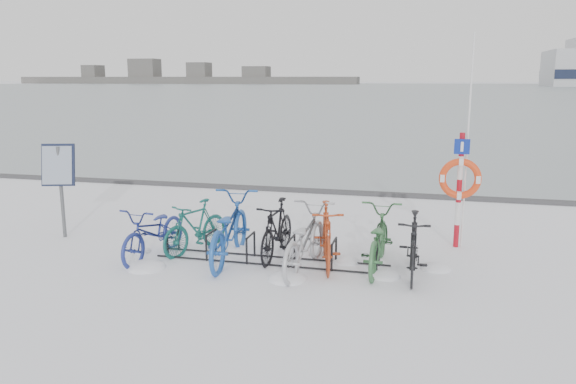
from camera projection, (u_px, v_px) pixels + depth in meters
ground at (271, 262)px, 9.55m from camera, size 900.00×900.00×0.00m
ice_sheet at (420, 89)px, 156.96m from camera, size 400.00×298.00×0.02m
quay_edge at (330, 192)px, 15.15m from camera, size 400.00×0.25×0.10m
bike_rack at (271, 251)px, 9.51m from camera, size 4.00×0.48×0.46m
info_board at (59, 171)px, 10.75m from camera, size 0.65×0.40×1.84m
lifebuoy_station at (460, 179)px, 10.07m from camera, size 0.74×0.22×3.84m
shoreline at (177, 78)px, 284.99m from camera, size 180.00×12.00×9.50m
bike_0 at (154, 230)px, 9.73m from camera, size 0.83×1.90×0.97m
bike_1 at (195, 225)px, 10.07m from camera, size 0.99×1.64×0.95m
bike_2 at (228, 227)px, 9.55m from camera, size 0.95×2.27×1.16m
bike_3 at (277, 228)px, 9.74m from camera, size 0.56×1.73×1.03m
bike_4 at (304, 237)px, 9.08m from camera, size 0.91×2.10×1.07m
bike_5 at (326, 234)px, 9.31m from camera, size 0.88×1.84×1.06m
bike_6 at (377, 237)px, 9.19m from camera, size 0.73×1.97×1.03m
bike_7 at (414, 244)px, 8.81m from camera, size 0.50×1.71×1.02m
snow_drifts at (275, 267)px, 9.26m from camera, size 5.56×1.82×0.23m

